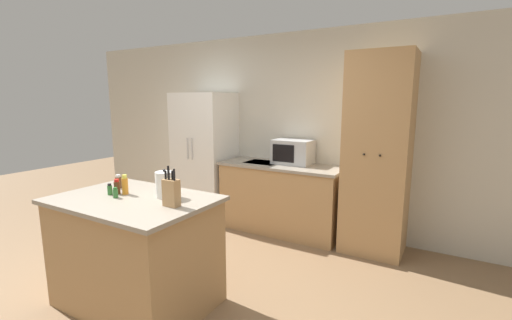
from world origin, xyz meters
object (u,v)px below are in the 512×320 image
spice_bottle_pale_salt (118,182)px  spice_bottle_short_red (115,193)px  kettle (165,184)px  fire_extinguisher (180,199)px  refrigerator (205,156)px  spice_bottle_green_herb (117,187)px  spice_bottle_tall_dark (125,185)px  knife_block (171,192)px  spice_bottle_amber_oil (110,190)px  pantry_cabinet (377,155)px  microwave (293,152)px

spice_bottle_pale_salt → spice_bottle_short_red: bearing=-42.2°
kettle → fire_extinguisher: 2.70m
refrigerator → kettle: (1.13, -1.93, 0.13)m
spice_bottle_green_herb → spice_bottle_short_red: bearing=-44.1°
spice_bottle_green_herb → fire_extinguisher: spice_bottle_green_herb is taller
spice_bottle_short_red → fire_extinguisher: size_ratio=0.22×
refrigerator → spice_bottle_tall_dark: (0.78, -2.05, 0.10)m
refrigerator → knife_block: 2.50m
spice_bottle_pale_salt → spice_bottle_amber_oil: bearing=-55.6°
spice_bottle_green_herb → spice_bottle_pale_salt: size_ratio=1.03×
pantry_cabinet → microwave: 1.08m
spice_bottle_green_herb → kettle: bearing=18.1°
pantry_cabinet → spice_bottle_green_herb: size_ratio=17.48×
knife_block → spice_bottle_pale_salt: (-0.80, 0.16, -0.05)m
spice_bottle_amber_oil → spice_bottle_green_herb: spice_bottle_green_herb is taller
fire_extinguisher → knife_block: bearing=-48.2°
kettle → spice_bottle_pale_salt: bearing=-179.7°
microwave → spice_bottle_pale_salt: size_ratio=3.99×
spice_bottle_short_red → kettle: size_ratio=0.36×
microwave → knife_block: 2.21m
pantry_cabinet → spice_bottle_pale_salt: 2.72m
spice_bottle_green_herb → fire_extinguisher: 2.56m
spice_bottle_tall_dark → fire_extinguisher: spice_bottle_tall_dark is taller
microwave → kettle: microwave is taller
microwave → spice_bottle_pale_salt: bearing=-111.4°
pantry_cabinet → knife_block: (-1.07, -2.12, -0.07)m
refrigerator → spice_bottle_green_herb: 2.19m
microwave → fire_extinguisher: bearing=-176.8°
microwave → fire_extinguisher: 2.09m
spice_bottle_short_red → spice_bottle_pale_salt: spice_bottle_pale_salt is taller
kettle → fire_extinguisher: bearing=130.4°
knife_block → spice_bottle_amber_oil: 0.68m
pantry_cabinet → spice_bottle_amber_oil: bearing=-129.2°
microwave → spice_bottle_tall_dark: microwave is taller
spice_bottle_amber_oil → spice_bottle_green_herb: size_ratio=0.75×
pantry_cabinet → kettle: (-1.30, -1.96, -0.08)m
kettle → spice_bottle_green_herb: bearing=-161.9°
microwave → knife_block: bearing=-90.1°
spice_bottle_green_herb → microwave: bearing=73.4°
spice_bottle_short_red → fire_extinguisher: 2.67m
spice_bottle_green_herb → fire_extinguisher: (-1.24, 2.08, -0.82)m
microwave → spice_bottle_amber_oil: (-0.68, -2.24, -0.08)m
knife_block → spice_bottle_green_herb: (-0.65, 0.02, -0.05)m
refrigerator → microwave: refrigerator is taller
microwave → spice_bottle_green_herb: size_ratio=3.86×
spice_bottle_tall_dark → spice_bottle_amber_oil: spice_bottle_tall_dark is taller
spice_bottle_green_herb → spice_bottle_pale_salt: bearing=139.0°
spice_bottle_short_red → spice_bottle_amber_oil: bearing=163.4°
spice_bottle_pale_salt → fire_extinguisher: 2.38m
spice_bottle_amber_oil → spice_bottle_short_red: bearing=-16.6°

